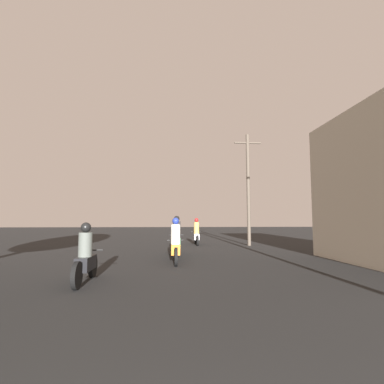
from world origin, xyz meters
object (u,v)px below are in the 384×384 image
object	(u,v)px
motorcycle_orange	(176,245)
motorcycle_silver	(196,234)
motorcycle_black	(86,259)
motorcycle_green	(177,240)
utility_pole_far	(248,187)

from	to	relation	value
motorcycle_orange	motorcycle_silver	world-z (taller)	motorcycle_silver
motorcycle_black	motorcycle_silver	world-z (taller)	motorcycle_silver
motorcycle_black	motorcycle_silver	distance (m)	11.17
motorcycle_green	utility_pole_far	world-z (taller)	utility_pole_far
motorcycle_orange	motorcycle_black	bearing A→B (deg)	-119.77
motorcycle_black	motorcycle_silver	bearing A→B (deg)	80.54
motorcycle_silver	utility_pole_far	bearing A→B (deg)	-13.65
motorcycle_black	motorcycle_orange	bearing A→B (deg)	64.18
motorcycle_green	motorcycle_silver	size ratio (longest dim) A/B	1.08
motorcycle_orange	utility_pole_far	world-z (taller)	utility_pole_far
motorcycle_green	utility_pole_far	xyz separation A→B (m)	(4.34, 4.37, 2.79)
motorcycle_green	utility_pole_far	bearing A→B (deg)	46.21
motorcycle_black	utility_pole_far	xyz separation A→B (m)	(6.67, 9.77, 2.87)
utility_pole_far	motorcycle_silver	bearing A→B (deg)	165.34
motorcycle_silver	utility_pole_far	xyz separation A→B (m)	(3.01, -0.79, 2.81)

